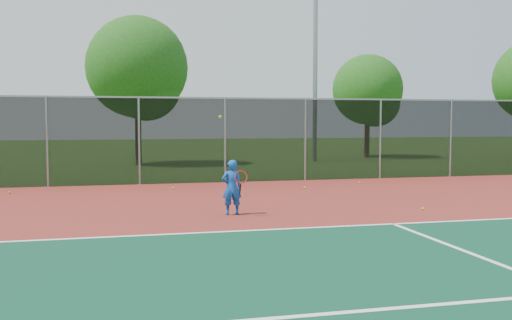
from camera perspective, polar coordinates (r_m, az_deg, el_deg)
The scene contains 12 objects.
ground at distance 9.05m, azimuth 10.85°, elevation -10.36°, with size 120.00×120.00×0.00m, color #2A5117.
court_apron at distance 10.85m, azimuth 6.47°, elevation -7.85°, with size 30.00×20.00×0.02m, color maroon.
fence_back at distance 20.32m, azimuth -3.13°, elevation 2.11°, with size 30.00×0.06×3.03m.
tennis_player at distance 13.35m, azimuth -2.43°, elevation -2.72°, with size 0.59×0.57×2.33m.
practice_ball_0 at distance 18.55m, azimuth 4.90°, elevation -2.76°, with size 0.07×0.07×0.07m, color #C3C817.
practice_ball_1 at distance 18.78m, azimuth -23.43°, elevation -2.99°, with size 0.07×0.07×0.07m, color #C3C817.
practice_ball_3 at distance 14.68m, azimuth 16.34°, elevation -4.69°, with size 0.07×0.07×0.07m, color #C3C817.
practice_ball_4 at distance 20.30m, azimuth 10.33°, elevation -2.23°, with size 0.07×0.07×0.07m, color #C3C817.
practice_ball_6 at distance 18.53m, azimuth -8.29°, elevation -2.80°, with size 0.07×0.07×0.07m, color #C3C817.
floodlight_n at distance 31.47m, azimuth 5.97°, elevation 13.53°, with size 0.90×0.40×13.34m.
tree_back_left at distance 29.04m, azimuth -11.59°, elevation 8.64°, with size 5.02×5.02×7.37m.
tree_back_mid at distance 35.02m, azimuth 11.30°, elevation 6.61°, with size 4.20×4.20×6.17m.
Camera 1 is at (-3.63, -7.99, 2.23)m, focal length 40.00 mm.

